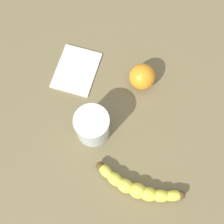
% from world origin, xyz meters
% --- Properties ---
extents(wooden_tabletop, '(1.20, 1.20, 0.03)m').
position_xyz_m(wooden_tabletop, '(0.00, 0.00, 0.01)').
color(wooden_tabletop, brown).
rests_on(wooden_tabletop, ground).
extents(banana, '(0.12, 0.22, 0.04)m').
position_xyz_m(banana, '(-0.14, -0.00, 0.05)').
color(banana, yellow).
rests_on(banana, wooden_tabletop).
extents(smoothie_glass, '(0.09, 0.09, 0.10)m').
position_xyz_m(smoothie_glass, '(0.02, 0.10, 0.08)').
color(smoothie_glass, silver).
rests_on(smoothie_glass, wooden_tabletop).
extents(orange_fruit, '(0.07, 0.07, 0.07)m').
position_xyz_m(orange_fruit, '(0.16, -0.06, 0.07)').
color(orange_fruit, orange).
rests_on(orange_fruit, wooden_tabletop).
extents(folded_napkin, '(0.18, 0.16, 0.01)m').
position_xyz_m(folded_napkin, '(0.22, 0.13, 0.03)').
color(folded_napkin, white).
rests_on(folded_napkin, wooden_tabletop).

